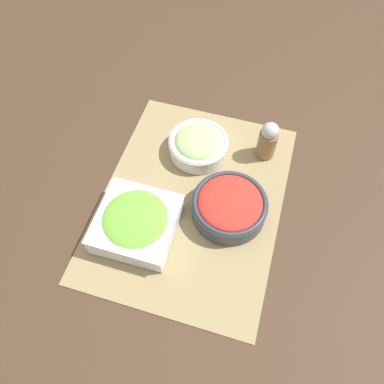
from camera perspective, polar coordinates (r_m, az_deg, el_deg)
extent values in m
plane|color=#422D1E|center=(0.89, 0.00, -1.15)|extent=(3.00, 3.00, 0.00)
cube|color=#937F56|center=(0.88, 0.00, -1.08)|extent=(0.55, 0.41, 0.00)
cube|color=white|center=(0.83, -8.41, -4.88)|extent=(0.17, 0.17, 0.05)
cube|color=white|center=(0.81, -8.64, -4.05)|extent=(0.17, 0.17, 0.00)
ellipsoid|color=#6BAD38|center=(0.81, -8.62, -4.11)|extent=(0.15, 0.15, 0.03)
cylinder|color=#333842|center=(0.85, 5.68, -2.37)|extent=(0.17, 0.17, 0.05)
torus|color=#333842|center=(0.83, 5.82, -1.58)|extent=(0.17, 0.17, 0.01)
ellipsoid|color=red|center=(0.83, 5.82, -1.58)|extent=(0.14, 0.14, 0.03)
cylinder|color=silver|center=(0.95, 0.98, 7.01)|extent=(0.15, 0.15, 0.04)
torus|color=silver|center=(0.93, 1.00, 7.77)|extent=(0.15, 0.15, 0.01)
ellipsoid|color=#A8CC7F|center=(0.93, 1.00, 7.77)|extent=(0.12, 0.12, 0.04)
cylinder|color=olive|center=(0.95, 11.33, 7.20)|extent=(0.05, 0.05, 0.08)
sphere|color=#B2B2B7|center=(0.91, 11.85, 9.09)|extent=(0.04, 0.04, 0.04)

